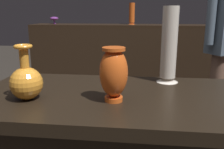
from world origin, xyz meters
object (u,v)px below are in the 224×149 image
at_px(vase_centerpiece, 114,73).
at_px(shelf_vase_center, 132,14).
at_px(vase_tall_behind, 169,47).
at_px(shelf_vase_far_left, 54,19).
at_px(vase_left_accent, 26,81).

distance_m(vase_centerpiece, shelf_vase_center, 2.37).
bearing_deg(vase_tall_behind, vase_centerpiece, -128.08).
relative_size(vase_centerpiece, shelf_vase_far_left, 1.94).
height_order(vase_left_accent, shelf_vase_center, shelf_vase_center).
height_order(vase_tall_behind, shelf_vase_center, shelf_vase_center).
xyz_separation_m(vase_left_accent, shelf_vase_center, (0.34, 2.38, 0.24)).
distance_m(vase_left_accent, shelf_vase_center, 2.42).
bearing_deg(vase_tall_behind, shelf_vase_far_left, 122.86).
bearing_deg(shelf_vase_center, vase_centerpiece, -89.44).
xyz_separation_m(vase_centerpiece, vase_tall_behind, (0.24, 0.31, 0.06)).
bearing_deg(vase_tall_behind, vase_left_accent, -151.35).
distance_m(shelf_vase_far_left, shelf_vase_center, 1.04).
distance_m(vase_left_accent, shelf_vase_far_left, 2.46).
distance_m(vase_tall_behind, shelf_vase_far_left, 2.41).
bearing_deg(shelf_vase_far_left, shelf_vase_center, 1.48).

